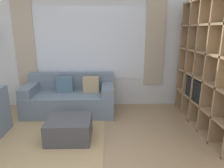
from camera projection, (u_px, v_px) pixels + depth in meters
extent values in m
cube|color=silver|center=(91.00, 48.00, 4.54)|extent=(5.87, 0.07, 2.70)
cube|color=silver|center=(90.00, 44.00, 4.48)|extent=(2.57, 0.01, 1.60)
cube|color=#B2A38E|center=(25.00, 44.00, 4.43)|extent=(0.44, 0.03, 1.90)
cube|color=#B2A38E|center=(155.00, 44.00, 4.50)|extent=(0.44, 0.03, 1.90)
cube|color=tan|center=(32.00, 134.00, 3.46)|extent=(2.50, 2.26, 0.01)
cube|color=silver|center=(219.00, 66.00, 3.46)|extent=(0.02, 1.99, 2.29)
cube|color=#997A56|center=(215.00, 68.00, 3.26)|extent=(0.38, 0.04, 2.29)
cube|color=#997A56|center=(204.00, 64.00, 3.64)|extent=(0.38, 0.04, 2.29)
cube|color=#997A56|center=(195.00, 61.00, 4.03)|extent=(0.38, 0.04, 2.29)
cube|color=#997A56|center=(187.00, 58.00, 4.41)|extent=(0.38, 0.04, 2.29)
cube|color=#997A56|center=(202.00, 125.00, 3.75)|extent=(0.38, 1.99, 0.04)
cube|color=#997A56|center=(204.00, 103.00, 3.63)|extent=(0.38, 1.99, 0.04)
cube|color=#997A56|center=(208.00, 79.00, 3.51)|extent=(0.38, 1.99, 0.04)
cube|color=#997A56|center=(211.00, 53.00, 3.39)|extent=(0.38, 1.99, 0.04)
cube|color=#997A56|center=(215.00, 25.00, 3.27)|extent=(0.38, 1.99, 0.04)
cube|color=black|center=(194.00, 89.00, 3.75)|extent=(0.04, 0.64, 0.39)
cube|color=black|center=(194.00, 98.00, 3.79)|extent=(0.10, 0.24, 0.03)
cube|color=orange|center=(201.00, 120.00, 3.73)|extent=(0.07, 0.07, 0.17)
cube|color=orange|center=(197.00, 69.00, 3.90)|extent=(0.12, 0.12, 0.16)
cylinder|color=orange|center=(189.00, 67.00, 4.28)|extent=(0.07, 0.07, 0.11)
cylinder|color=red|center=(187.00, 87.00, 4.40)|extent=(0.08, 0.08, 0.11)
cube|color=#388947|center=(201.00, 120.00, 3.74)|extent=(0.07, 0.07, 0.15)
cube|color=slate|center=(70.00, 103.00, 4.31)|extent=(1.87, 0.89, 0.45)
cube|color=slate|center=(72.00, 81.00, 4.54)|extent=(1.87, 0.18, 0.37)
cube|color=slate|center=(30.00, 89.00, 4.21)|extent=(0.24, 0.83, 0.19)
cube|color=slate|center=(108.00, 89.00, 4.24)|extent=(0.24, 0.83, 0.19)
cube|color=slate|center=(65.00, 85.00, 4.27)|extent=(0.34, 0.13, 0.34)
cube|color=tan|center=(91.00, 84.00, 4.29)|extent=(0.34, 0.13, 0.34)
cube|color=#47474C|center=(69.00, 129.00, 3.27)|extent=(0.71, 0.62, 0.36)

